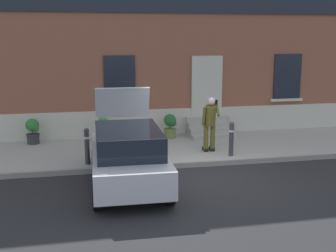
{
  "coord_description": "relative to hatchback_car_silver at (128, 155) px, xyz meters",
  "views": [
    {
      "loc": [
        -2.95,
        -10.4,
        3.69
      ],
      "look_at": [
        -0.5,
        1.6,
        1.1
      ],
      "focal_mm": 45.31,
      "sensor_mm": 36.0,
      "label": 1
    }
  ],
  "objects": [
    {
      "name": "bollard_near_person",
      "position": [
        3.3,
        1.6,
        -0.09
      ],
      "size": [
        0.15,
        0.15,
        1.04
      ],
      "color": "#333338",
      "rests_on": "sidewalk"
    },
    {
      "name": "ground_plane",
      "position": [
        1.9,
        0.25,
        -0.8
      ],
      "size": [
        80.0,
        80.0,
        0.0
      ],
      "primitive_type": "plane",
      "color": "#232326"
    },
    {
      "name": "bollard_far_left",
      "position": [
        -0.98,
        1.6,
        -0.09
      ],
      "size": [
        0.15,
        0.15,
        1.04
      ],
      "color": "#333338",
      "rests_on": "sidewalk"
    },
    {
      "name": "curb_edge",
      "position": [
        1.9,
        1.19,
        -0.72
      ],
      "size": [
        24.0,
        0.12,
        0.15
      ],
      "primitive_type": "cube",
      "color": "gray",
      "rests_on": "ground"
    },
    {
      "name": "hatchback_car_silver",
      "position": [
        0.0,
        0.0,
        0.0
      ],
      "size": [
        1.87,
        4.1,
        2.34
      ],
      "color": "#B7B7BF",
      "rests_on": "ground"
    },
    {
      "name": "planter_cream",
      "position": [
        -0.38,
        4.14,
        -0.19
      ],
      "size": [
        0.44,
        0.44,
        0.86
      ],
      "color": "beige",
      "rests_on": "sidewalk"
    },
    {
      "name": "person_on_phone",
      "position": [
        2.79,
        2.17,
        0.35
      ],
      "size": [
        0.51,
        0.52,
        1.74
      ],
      "rotation": [
        0.0,
        0.0,
        0.0
      ],
      "color": "#514C1E",
      "rests_on": "sidewalk"
    },
    {
      "name": "sidewalk",
      "position": [
        1.9,
        3.05,
        -0.72
      ],
      "size": [
        24.0,
        3.6,
        0.15
      ],
      "primitive_type": "cube",
      "color": "#99968E",
      "rests_on": "ground"
    },
    {
      "name": "planter_olive",
      "position": [
        1.96,
        4.23,
        -0.19
      ],
      "size": [
        0.44,
        0.44,
        0.86
      ],
      "color": "#606B38",
      "rests_on": "sidewalk"
    },
    {
      "name": "planter_charcoal",
      "position": [
        -2.73,
        4.32,
        -0.19
      ],
      "size": [
        0.44,
        0.44,
        0.86
      ],
      "color": "#2D2D30",
      "rests_on": "sidewalk"
    },
    {
      "name": "entrance_stoop",
      "position": [
        3.46,
        4.37,
        -0.41
      ],
      "size": [
        1.62,
        1.28,
        0.64
      ],
      "color": "#9E998E",
      "rests_on": "sidewalk"
    },
    {
      "name": "building_facade",
      "position": [
        1.9,
        5.54,
        2.93
      ],
      "size": [
        24.0,
        1.52,
        7.5
      ],
      "color": "brown",
      "rests_on": "ground"
    }
  ]
}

